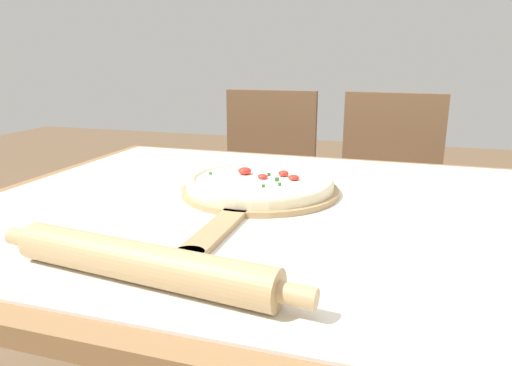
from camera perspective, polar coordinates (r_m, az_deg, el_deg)
dining_table at (r=0.98m, az=0.38°, el=-8.32°), size 1.22×1.02×0.73m
towel_cloth at (r=0.94m, az=0.39°, el=-2.56°), size 1.14×0.94×0.00m
pizza_peel at (r=0.98m, az=0.07°, el=-1.29°), size 0.35×0.56×0.01m
pizza at (r=1.00m, az=0.51°, el=0.15°), size 0.32×0.32×0.04m
rolling_pin at (r=0.63m, az=-14.17°, el=-9.63°), size 0.48×0.10×0.05m
chair_left at (r=1.88m, az=1.11°, el=-0.20°), size 0.40×0.40×0.90m
chair_right at (r=1.81m, az=15.95°, el=-1.39°), size 0.43×0.43×0.90m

